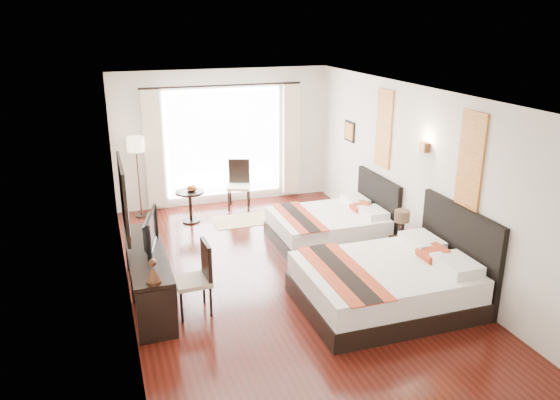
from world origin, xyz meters
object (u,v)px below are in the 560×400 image
object	(u,v)px
floor_lamp	(136,150)
fruit_bowl	(192,190)
bed_far	(332,225)
desk_chair	(194,292)
nightstand	(406,252)
vase	(411,235)
television	(146,232)
side_table	(190,207)
table_lamp	(402,218)
bed_near	(391,282)
window_chair	(239,194)
console_desk	(148,276)

from	to	relation	value
floor_lamp	fruit_bowl	world-z (taller)	floor_lamp
bed_far	desk_chair	bearing A→B (deg)	-148.24
nightstand	vase	xyz separation A→B (m)	(-0.02, -0.13, 0.35)
television	fruit_bowl	distance (m)	3.04
bed_far	side_table	bearing A→B (deg)	142.60
vase	floor_lamp	distance (m)	5.41
bed_far	television	world-z (taller)	television
table_lamp	fruit_bowl	xyz separation A→B (m)	(-2.85, 2.88, -0.11)
nightstand	side_table	world-z (taller)	side_table
television	bed_far	bearing A→B (deg)	-58.49
bed_near	fruit_bowl	bearing A→B (deg)	116.51
television	floor_lamp	distance (m)	3.47
fruit_bowl	bed_far	bearing A→B (deg)	-37.68
television	bed_near	bearing A→B (deg)	-98.96
bed_near	window_chair	bearing A→B (deg)	101.90
table_lamp	side_table	distance (m)	4.11
table_lamp	television	world-z (taller)	television
bed_near	floor_lamp	distance (m)	5.62
floor_lamp	window_chair	distance (m)	2.25
floor_lamp	side_table	distance (m)	1.51
side_table	bed_near	bearing A→B (deg)	-63.14
table_lamp	desk_chair	world-z (taller)	desk_chair
side_table	window_chair	size ratio (longest dim) A/B	0.63
bed_near	window_chair	world-z (taller)	bed_near
bed_far	table_lamp	bearing A→B (deg)	-60.76
bed_far	floor_lamp	distance (m)	4.03
console_desk	side_table	distance (m)	3.08
desk_chair	bed_near	bearing A→B (deg)	163.04
table_lamp	console_desk	xyz separation A→B (m)	(-3.97, -0.00, -0.38)
fruit_bowl	window_chair	world-z (taller)	window_chair
bed_near	side_table	size ratio (longest dim) A/B	3.72
table_lamp	fruit_bowl	bearing A→B (deg)	134.77
table_lamp	floor_lamp	distance (m)	5.19
nightstand	desk_chair	bearing A→B (deg)	-173.72
side_table	vase	bearing A→B (deg)	-47.46
vase	fruit_bowl	xyz separation A→B (m)	(-2.86, 3.15, 0.08)
table_lamp	floor_lamp	size ratio (longest dim) A/B	0.24
table_lamp	nightstand	bearing A→B (deg)	-80.16
vase	side_table	distance (m)	4.29
table_lamp	floor_lamp	xyz separation A→B (m)	(-3.77, 3.51, 0.60)
table_lamp	vase	xyz separation A→B (m)	(0.01, -0.27, -0.19)
fruit_bowl	console_desk	bearing A→B (deg)	-111.23
console_desk	bed_near	bearing A→B (deg)	-20.47
bed_near	desk_chair	xyz separation A→B (m)	(-2.59, 0.65, -0.04)
window_chair	desk_chair	bearing A→B (deg)	-3.85
bed_near	bed_far	size ratio (longest dim) A/B	1.18
nightstand	floor_lamp	distance (m)	5.39
bed_far	floor_lamp	xyz separation A→B (m)	(-3.11, 2.33, 1.08)
vase	nightstand	bearing A→B (deg)	82.32
bed_far	window_chair	world-z (taller)	bed_far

